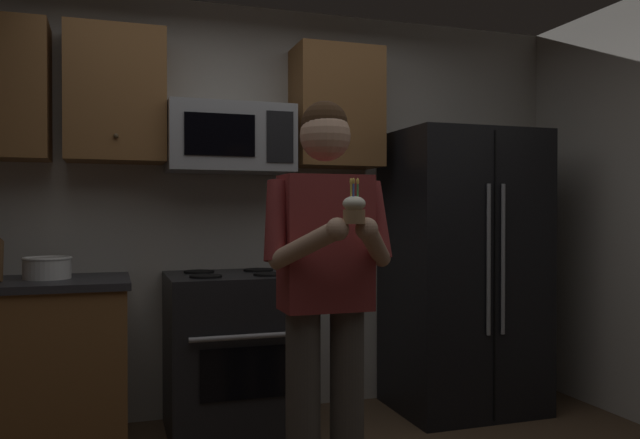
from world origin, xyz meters
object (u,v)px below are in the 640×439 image
(oven_range, at_px, (234,352))
(microwave, at_px, (230,139))
(refrigerator, at_px, (463,271))
(person, at_px, (326,279))
(cupcake, at_px, (354,209))
(bowl_large_white, at_px, (47,267))

(oven_range, bearing_deg, microwave, 89.98)
(oven_range, xyz_separation_m, refrigerator, (1.50, -0.04, 0.44))
(microwave, bearing_deg, person, -80.77)
(person, xyz_separation_m, cupcake, (0.00, -0.33, 0.30))
(refrigerator, relative_size, cupcake, 10.35)
(refrigerator, bearing_deg, cupcake, -133.24)
(person, bearing_deg, oven_range, 100.22)
(cupcake, bearing_deg, microwave, 97.29)
(oven_range, distance_m, cupcake, 1.66)
(microwave, relative_size, cupcake, 4.26)
(bowl_large_white, xyz_separation_m, person, (1.21, -1.15, 0.01))
(bowl_large_white, bearing_deg, microwave, 3.47)
(microwave, bearing_deg, cupcake, -82.71)
(refrigerator, relative_size, person, 1.02)
(person, bearing_deg, bowl_large_white, 136.25)
(refrigerator, xyz_separation_m, person, (-1.30, -1.06, 0.10))
(refrigerator, distance_m, cupcake, 1.94)
(oven_range, xyz_separation_m, microwave, (0.00, 0.12, 1.26))
(cupcake, bearing_deg, person, 90.00)
(cupcake, bearing_deg, oven_range, 97.90)
(oven_range, xyz_separation_m, bowl_large_white, (-1.01, 0.06, 0.52))
(microwave, xyz_separation_m, person, (0.20, -1.21, -0.72))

